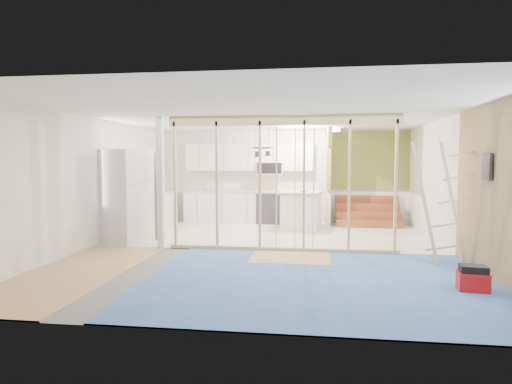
# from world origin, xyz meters

# --- Properties ---
(room) EXTENTS (7.01, 8.01, 2.61)m
(room) POSITION_xyz_m (0.00, 0.00, 1.30)
(room) COLOR slate
(room) RESTS_ON ground
(floor_overlays) EXTENTS (7.00, 8.00, 0.03)m
(floor_overlays) POSITION_xyz_m (0.07, 0.06, 0.01)
(floor_overlays) COLOR silver
(floor_overlays) RESTS_ON room
(stud_frame) EXTENTS (4.66, 0.14, 2.60)m
(stud_frame) POSITION_xyz_m (-0.22, -0.00, 1.58)
(stud_frame) COLOR #D9C484
(stud_frame) RESTS_ON room
(base_cabinets) EXTENTS (4.45, 2.24, 0.93)m
(base_cabinets) POSITION_xyz_m (-1.61, 3.36, 0.47)
(base_cabinets) COLOR white
(base_cabinets) RESTS_ON room
(upper_cabinets) EXTENTS (3.60, 0.41, 0.85)m
(upper_cabinets) POSITION_xyz_m (-0.84, 3.82, 1.82)
(upper_cabinets) COLOR white
(upper_cabinets) RESTS_ON room
(green_partition) EXTENTS (2.25, 1.51, 2.60)m
(green_partition) POSITION_xyz_m (2.04, 3.66, 0.94)
(green_partition) COLOR olive
(green_partition) RESTS_ON room
(pot_rack) EXTENTS (0.52, 0.52, 0.72)m
(pot_rack) POSITION_xyz_m (-0.31, 1.89, 2.00)
(pot_rack) COLOR black
(pot_rack) RESTS_ON room
(sheathing_panel) EXTENTS (0.02, 4.00, 2.60)m
(sheathing_panel) POSITION_xyz_m (3.48, -2.00, 1.30)
(sheathing_panel) COLOR #A18357
(sheathing_panel) RESTS_ON room
(electrical_panel) EXTENTS (0.04, 0.30, 0.40)m
(electrical_panel) POSITION_xyz_m (3.43, -1.40, 1.65)
(electrical_panel) COLOR #3A3A3F
(electrical_panel) RESTS_ON room
(ceiling_light) EXTENTS (0.32, 0.32, 0.08)m
(ceiling_light) POSITION_xyz_m (1.40, 3.00, 2.54)
(ceiling_light) COLOR #FFEABF
(ceiling_light) RESTS_ON room
(fridge) EXTENTS (1.11, 1.07, 1.99)m
(fridge) POSITION_xyz_m (-3.04, 0.45, 0.99)
(fridge) COLOR silver
(fridge) RESTS_ON room
(island) EXTENTS (1.14, 1.14, 0.98)m
(island) POSITION_xyz_m (0.60, 2.70, 0.49)
(island) COLOR white
(island) RESTS_ON room
(bowl) EXTENTS (0.26, 0.26, 0.06)m
(bowl) POSITION_xyz_m (0.65, 2.64, 1.00)
(bowl) COLOR silver
(bowl) RESTS_ON island
(soap_bottle_a) EXTENTS (0.13, 0.13, 0.27)m
(soap_bottle_a) POSITION_xyz_m (-2.14, 3.58, 1.06)
(soap_bottle_a) COLOR #A7AFBA
(soap_bottle_a) RESTS_ON base_cabinets
(soap_bottle_b) EXTENTS (0.09, 0.09, 0.19)m
(soap_bottle_b) POSITION_xyz_m (-0.60, 3.80, 1.03)
(soap_bottle_b) COLOR white
(soap_bottle_b) RESTS_ON base_cabinets
(toolbox) EXTENTS (0.40, 0.32, 0.36)m
(toolbox) POSITION_xyz_m (3.00, -2.23, 0.17)
(toolbox) COLOR #B01011
(toolbox) RESTS_ON room
(ladder) EXTENTS (1.10, 0.17, 2.05)m
(ladder) POSITION_xyz_m (3.02, -0.70, 1.05)
(ladder) COLOR #E0B889
(ladder) RESTS_ON room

